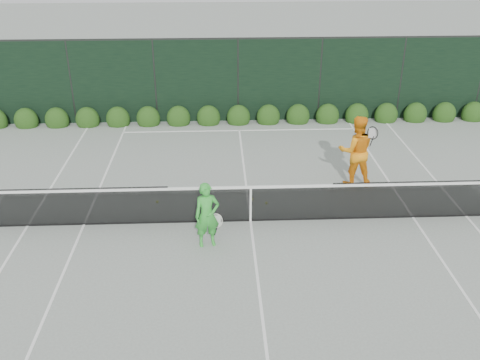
{
  "coord_description": "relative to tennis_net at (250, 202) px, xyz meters",
  "views": [
    {
      "loc": [
        -0.77,
        -11.52,
        6.75
      ],
      "look_at": [
        -0.25,
        0.3,
        1.0
      ],
      "focal_mm": 40.0,
      "sensor_mm": 36.0,
      "label": 1
    }
  ],
  "objects": [
    {
      "name": "player_man",
      "position": [
        3.07,
        1.98,
        0.48
      ],
      "size": [
        1.01,
        0.8,
        2.02
      ],
      "rotation": [
        0.0,
        0.0,
        3.11
      ],
      "color": "orange",
      "rests_on": "ground"
    },
    {
      "name": "windscreen_fence",
      "position": [
        0.02,
        -2.71,
        0.98
      ],
      "size": [
        32.0,
        21.07,
        3.06
      ],
      "color": "black",
      "rests_on": "ground"
    },
    {
      "name": "tennis_balls",
      "position": [
        -0.59,
        1.02,
        -0.5
      ],
      "size": [
        2.96,
        0.31,
        0.07
      ],
      "color": "#D3E933",
      "rests_on": "ground"
    },
    {
      "name": "tennis_net",
      "position": [
        0.0,
        0.0,
        0.0
      ],
      "size": [
        12.9,
        0.1,
        1.07
      ],
      "color": "black",
      "rests_on": "ground"
    },
    {
      "name": "hedge_row",
      "position": [
        0.02,
        7.15,
        -0.3
      ],
      "size": [
        31.66,
        0.65,
        0.94
      ],
      "color": "#183B10",
      "rests_on": "ground"
    },
    {
      "name": "ground",
      "position": [
        0.02,
        0.0,
        -0.53
      ],
      "size": [
        80.0,
        80.0,
        0.0
      ],
      "primitive_type": "plane",
      "color": "gray",
      "rests_on": "ground"
    },
    {
      "name": "player_woman",
      "position": [
        -1.03,
        -1.02,
        0.24
      ],
      "size": [
        0.67,
        0.48,
        1.55
      ],
      "rotation": [
        0.0,
        0.0,
        0.21
      ],
      "color": "green",
      "rests_on": "ground"
    },
    {
      "name": "court_lines",
      "position": [
        0.02,
        0.0,
        -0.53
      ],
      "size": [
        11.03,
        23.83,
        0.01
      ],
      "color": "white",
      "rests_on": "ground"
    }
  ]
}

